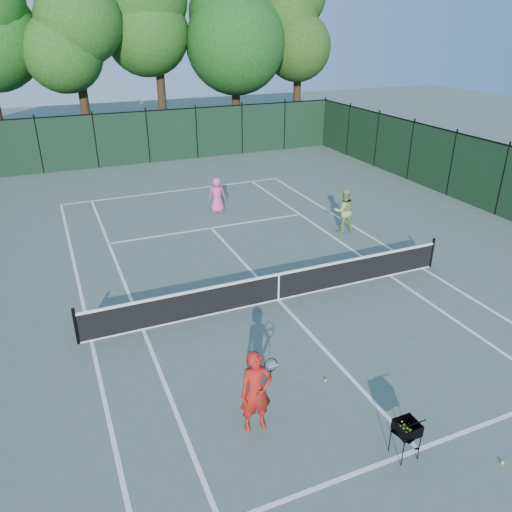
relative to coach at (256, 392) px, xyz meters
name	(u,v)px	position (x,y,z in m)	size (l,w,h in m)	color
ground	(278,300)	(2.69, 4.57, -0.92)	(90.00, 90.00, 0.00)	#4E5F54
sideline_doubles_left	(91,341)	(-2.79, 4.57, -0.92)	(0.10, 23.77, 0.01)	white
sideline_doubles_right	(422,268)	(8.18, 4.57, -0.92)	(0.10, 23.77, 0.01)	white
sideline_singles_left	(143,329)	(-1.42, 4.57, -0.92)	(0.10, 23.77, 0.01)	white
sideline_singles_right	(390,275)	(6.81, 4.57, -0.92)	(0.10, 23.77, 0.01)	white
baseline_far	(177,191)	(2.69, 16.46, -0.92)	(10.97, 0.10, 0.01)	white
service_line_near	(418,450)	(2.69, -1.83, -0.92)	(8.23, 0.10, 0.01)	white
service_line_far	(211,228)	(2.69, 10.97, -0.92)	(8.23, 0.10, 0.01)	white
center_service_line	(278,300)	(2.69, 4.57, -0.92)	(0.10, 12.80, 0.01)	white
tennis_net	(278,286)	(2.69, 4.57, -0.44)	(11.69, 0.09, 1.06)	black
fence_far	(148,138)	(2.69, 22.57, 0.58)	(24.00, 0.05, 3.00)	black
tree_2	(73,22)	(-0.31, 26.37, 6.81)	(6.00, 6.00, 12.40)	black
tree_4	(235,15)	(9.69, 26.17, 7.22)	(6.20, 6.20, 12.97)	black
tree_5	(299,22)	(14.69, 26.67, 6.79)	(5.80, 5.80, 12.23)	black
coach	(256,392)	(0.00, 0.00, 0.00)	(0.98, 0.61, 1.84)	#B51D14
player_pink	(217,195)	(3.58, 12.72, -0.14)	(0.83, 0.60, 1.57)	#E4508F
player_green	(344,211)	(7.44, 8.53, -0.02)	(0.97, 0.82, 1.79)	#8DB55A
ball_hopper	(407,428)	(2.34, -1.81, -0.24)	(0.53, 0.53, 0.81)	black
loose_ball_near_cart	(502,463)	(3.94, -2.74, -0.89)	(0.07, 0.07, 0.07)	#D2E42E
loose_ball_midcourt	(326,380)	(2.07, 0.69, -0.89)	(0.07, 0.07, 0.07)	#BBD02A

